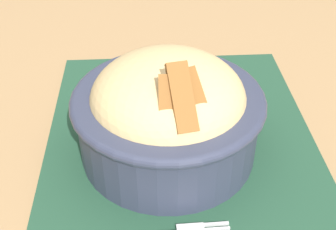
% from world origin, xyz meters
% --- Properties ---
extents(table, '(1.29, 0.87, 0.71)m').
position_xyz_m(table, '(0.00, 0.00, 0.65)').
color(table, '#99754C').
rests_on(table, ground_plane).
extents(placemat, '(0.48, 0.33, 0.00)m').
position_xyz_m(placemat, '(-0.03, -0.01, 0.71)').
color(placemat, '#1E422D').
rests_on(placemat, table).
extents(bowl, '(0.22, 0.22, 0.14)m').
position_xyz_m(bowl, '(-0.05, -0.02, 0.77)').
color(bowl, '#2D3347').
rests_on(bowl, placemat).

